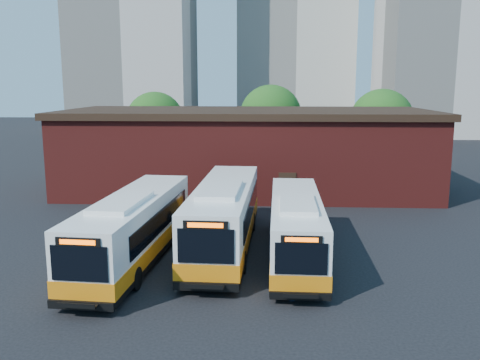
{
  "coord_description": "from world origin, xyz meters",
  "views": [
    {
      "loc": [
        1.48,
        -20.4,
        8.32
      ],
      "look_at": [
        0.05,
        7.92,
        3.0
      ],
      "focal_mm": 38.0,
      "sensor_mm": 36.0,
      "label": 1
    }
  ],
  "objects_px": {
    "bus_mideast": "(224,218)",
    "bus_east": "(296,230)",
    "transit_worker": "(292,276)",
    "bus_midwest": "(134,231)"
  },
  "relations": [
    {
      "from": "bus_midwest",
      "to": "transit_worker",
      "type": "bearing_deg",
      "value": -24.23
    },
    {
      "from": "bus_east",
      "to": "bus_mideast",
      "type": "bearing_deg",
      "value": 161.28
    },
    {
      "from": "bus_mideast",
      "to": "bus_east",
      "type": "relative_size",
      "value": 1.13
    },
    {
      "from": "bus_mideast",
      "to": "bus_east",
      "type": "distance_m",
      "value": 3.81
    },
    {
      "from": "bus_east",
      "to": "transit_worker",
      "type": "bearing_deg",
      "value": -93.77
    },
    {
      "from": "bus_mideast",
      "to": "bus_east",
      "type": "height_order",
      "value": "bus_mideast"
    },
    {
      "from": "bus_east",
      "to": "transit_worker",
      "type": "height_order",
      "value": "bus_east"
    },
    {
      "from": "bus_east",
      "to": "bus_midwest",
      "type": "bearing_deg",
      "value": -171.81
    },
    {
      "from": "transit_worker",
      "to": "bus_mideast",
      "type": "bearing_deg",
      "value": 21.35
    },
    {
      "from": "bus_mideast",
      "to": "transit_worker",
      "type": "relative_size",
      "value": 6.83
    }
  ]
}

